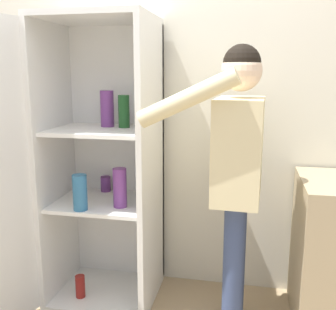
{
  "coord_description": "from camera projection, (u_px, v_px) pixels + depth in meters",
  "views": [
    {
      "loc": [
        0.54,
        -1.7,
        1.51
      ],
      "look_at": [
        0.05,
        0.64,
        1.0
      ],
      "focal_mm": 42.0,
      "sensor_mm": 36.0,
      "label": 1
    }
  ],
  "objects": [
    {
      "name": "wall_back",
      "position": [
        171.0,
        107.0,
        2.72
      ],
      "size": [
        7.0,
        0.06,
        2.55
      ],
      "color": "silver",
      "rests_on": "ground_plane"
    },
    {
      "name": "refrigerator",
      "position": [
        79.0,
        167.0,
        2.47
      ],
      "size": [
        0.92,
        1.24,
        1.85
      ],
      "color": "white",
      "rests_on": "ground_plane"
    },
    {
      "name": "person",
      "position": [
        237.0,
        157.0,
        2.2
      ],
      "size": [
        0.66,
        0.6,
        1.66
      ],
      "color": "#384770",
      "rests_on": "ground_plane"
    }
  ]
}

